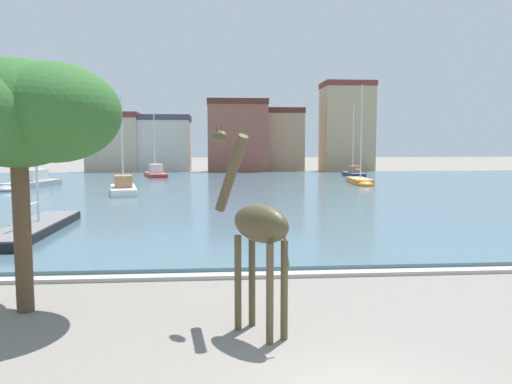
# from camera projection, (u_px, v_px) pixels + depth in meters

# --- Properties ---
(harbor_water) EXTENTS (87.86, 54.85, 0.24)m
(harbor_water) POSITION_uv_depth(u_px,v_px,m) (241.00, 190.00, 42.77)
(harbor_water) COLOR #476675
(harbor_water) RESTS_ON ground
(quay_edge_coping) EXTENTS (87.86, 0.50, 0.12)m
(quay_edge_coping) POSITION_uv_depth(u_px,v_px,m) (288.00, 274.00, 15.32)
(quay_edge_coping) COLOR #ADA89E
(quay_edge_coping) RESTS_ON ground
(giraffe_statue) EXTENTS (1.79, 2.30, 4.49)m
(giraffe_statue) POSITION_uv_depth(u_px,v_px,m) (256.00, 227.00, 10.55)
(giraffe_statue) COLOR #4C4228
(giraffe_statue) RESTS_ON ground
(sailboat_navy) EXTENTS (1.77, 6.04, 8.95)m
(sailboat_navy) POSITION_uv_depth(u_px,v_px,m) (353.00, 174.00, 60.43)
(sailboat_navy) COLOR navy
(sailboat_navy) RESTS_ON ground
(sailboat_red) EXTENTS (3.54, 7.22, 8.13)m
(sailboat_red) POSITION_uv_depth(u_px,v_px,m) (155.00, 174.00, 59.71)
(sailboat_red) COLOR red
(sailboat_red) RESTS_ON ground
(sailboat_grey) EXTENTS (3.68, 7.83, 6.73)m
(sailboat_grey) POSITION_uv_depth(u_px,v_px,m) (28.00, 184.00, 43.55)
(sailboat_grey) COLOR #939399
(sailboat_grey) RESTS_ON ground
(sailboat_black) EXTENTS (1.78, 9.68, 7.18)m
(sailboat_black) POSITION_uv_depth(u_px,v_px,m) (41.00, 227.00, 22.28)
(sailboat_black) COLOR black
(sailboat_black) RESTS_ON ground
(sailboat_white) EXTENTS (3.10, 7.24, 7.77)m
(sailboat_white) POSITION_uv_depth(u_px,v_px,m) (123.00, 189.00, 39.00)
(sailboat_white) COLOR white
(sailboat_white) RESTS_ON ground
(sailboat_orange) EXTENTS (1.99, 6.18, 9.66)m
(sailboat_orange) POSITION_uv_depth(u_px,v_px,m) (361.00, 182.00, 48.12)
(sailboat_orange) COLOR orange
(sailboat_orange) RESTS_ON ground
(shade_tree) EXTENTS (4.68, 4.69, 6.15)m
(shade_tree) POSITION_uv_depth(u_px,v_px,m) (15.00, 113.00, 11.74)
(shade_tree) COLOR brown
(shade_tree) RESTS_ON ground
(townhouse_tall_gabled) EXTENTS (7.34, 6.50, 8.56)m
(townhouse_tall_gabled) POSITION_uv_depth(u_px,v_px,m) (114.00, 143.00, 72.19)
(townhouse_tall_gabled) COLOR #C6B293
(townhouse_tall_gabled) RESTS_ON ground
(townhouse_corner_house) EXTENTS (7.41, 7.08, 8.23)m
(townhouse_corner_house) POSITION_uv_depth(u_px,v_px,m) (166.00, 144.00, 73.41)
(townhouse_corner_house) COLOR beige
(townhouse_corner_house) RESTS_ON ground
(townhouse_narrow_midrow) EXTENTS (8.56, 7.12, 10.40)m
(townhouse_narrow_midrow) POSITION_uv_depth(u_px,v_px,m) (237.00, 136.00, 72.58)
(townhouse_narrow_midrow) COLOR #8E5142
(townhouse_narrow_midrow) RESTS_ON ground
(townhouse_wide_warehouse) EXTENTS (5.91, 5.50, 9.33)m
(townhouse_wide_warehouse) POSITION_uv_depth(u_px,v_px,m) (283.00, 140.00, 74.46)
(townhouse_wide_warehouse) COLOR tan
(townhouse_wide_warehouse) RESTS_ON ground
(townhouse_end_terrace) EXTENTS (7.37, 5.84, 13.19)m
(townhouse_end_terrace) POSITION_uv_depth(u_px,v_px,m) (347.00, 127.00, 74.40)
(townhouse_end_terrace) COLOR tan
(townhouse_end_terrace) RESTS_ON ground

